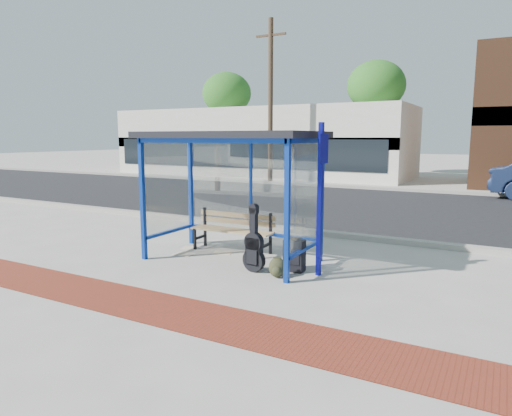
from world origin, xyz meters
The scene contains 19 objects.
ground centered at (0.00, 0.00, 0.00)m, with size 120.00×120.00×0.00m, color #B2ADA0.
brick_paver_strip centered at (0.00, -2.60, 0.01)m, with size 60.00×1.00×0.01m, color maroon.
curb_near centered at (0.00, 2.90, 0.06)m, with size 60.00×0.25×0.12m, color gray.
street_asphalt centered at (0.00, 8.00, 0.00)m, with size 60.00×10.00×0.00m, color black.
curb_far centered at (0.00, 13.10, 0.06)m, with size 60.00×0.25×0.12m, color gray.
far_sidewalk centered at (0.00, 15.00, 0.00)m, with size 60.00×4.00×0.01m, color #B2ADA0.
bus_shelter centered at (0.00, 0.07, 2.07)m, with size 3.30×1.80×2.42m.
storefront_white centered at (-9.00, 17.99, 2.00)m, with size 18.00×6.04×4.00m.
tree_left centered at (-14.00, 22.00, 5.45)m, with size 3.60×3.60×7.03m.
tree_mid centered at (-3.00, 22.00, 5.45)m, with size 3.60×3.60×7.03m.
utility_pole_west centered at (-6.00, 13.40, 4.11)m, with size 1.60×0.24×8.00m.
bench centered at (-0.34, 0.61, 0.47)m, with size 1.77×0.46×0.83m.
guitar_bag centered at (0.74, -0.46, 0.41)m, with size 0.42×0.16×1.12m.
suitcase centered at (1.35, -0.11, 0.28)m, with size 0.35×0.24×0.61m.
backpack centered at (1.23, -0.55, 0.16)m, with size 0.34×0.32×0.34m.
sign_post centered at (1.81, -0.11, 1.44)m, with size 0.11×0.32×2.56m.
newspaper_a centered at (-1.30, 0.35, 0.00)m, with size 0.35×0.28×0.01m, color white.
newspaper_b centered at (-1.05, -0.10, 0.00)m, with size 0.38×0.30×0.01m, color white.
newspaper_c centered at (-0.44, 0.36, 0.00)m, with size 0.36×0.29×0.01m, color white.
Camera 1 is at (4.47, -7.18, 2.32)m, focal length 32.00 mm.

